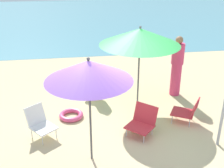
{
  "coord_description": "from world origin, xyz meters",
  "views": [
    {
      "loc": [
        -1.11,
        -5.38,
        3.64
      ],
      "look_at": [
        -0.17,
        1.16,
        0.7
      ],
      "focal_mm": 46.22,
      "sensor_mm": 36.0,
      "label": 1
    }
  ],
  "objects_px": {
    "person_a": "(177,66)",
    "umbrella_purple": "(89,71)",
    "beach_chair_c": "(142,121)",
    "person_b": "(95,82)",
    "swim_ring": "(71,115)",
    "beach_chair_a": "(40,122)",
    "umbrella_green": "(140,37)",
    "beach_chair_b": "(188,111)"
  },
  "relations": [
    {
      "from": "beach_chair_b",
      "to": "person_b",
      "type": "bearing_deg",
      "value": -7.38
    },
    {
      "from": "person_a",
      "to": "person_b",
      "type": "bearing_deg",
      "value": -104.0
    },
    {
      "from": "umbrella_green",
      "to": "beach_chair_b",
      "type": "height_order",
      "value": "umbrella_green"
    },
    {
      "from": "umbrella_purple",
      "to": "swim_ring",
      "type": "xyz_separation_m",
      "value": [
        -0.38,
        1.64,
        -1.79
      ]
    },
    {
      "from": "beach_chair_c",
      "to": "person_b",
      "type": "xyz_separation_m",
      "value": [
        -0.88,
        1.86,
        0.17
      ]
    },
    {
      "from": "person_b",
      "to": "swim_ring",
      "type": "xyz_separation_m",
      "value": [
        -0.69,
        -0.94,
        -0.43
      ]
    },
    {
      "from": "person_a",
      "to": "umbrella_purple",
      "type": "bearing_deg",
      "value": -58.23
    },
    {
      "from": "umbrella_purple",
      "to": "beach_chair_c",
      "type": "distance_m",
      "value": 2.07
    },
    {
      "from": "beach_chair_b",
      "to": "person_a",
      "type": "height_order",
      "value": "person_a"
    },
    {
      "from": "beach_chair_a",
      "to": "swim_ring",
      "type": "relative_size",
      "value": 1.27
    },
    {
      "from": "umbrella_purple",
      "to": "beach_chair_c",
      "type": "bearing_deg",
      "value": 31.38
    },
    {
      "from": "beach_chair_b",
      "to": "swim_ring",
      "type": "distance_m",
      "value": 2.81
    },
    {
      "from": "umbrella_purple",
      "to": "person_b",
      "type": "bearing_deg",
      "value": 83.13
    },
    {
      "from": "beach_chair_a",
      "to": "person_b",
      "type": "distance_m",
      "value": 2.14
    },
    {
      "from": "beach_chair_c",
      "to": "swim_ring",
      "type": "bearing_deg",
      "value": -77.47
    },
    {
      "from": "umbrella_green",
      "to": "swim_ring",
      "type": "bearing_deg",
      "value": -168.98
    },
    {
      "from": "beach_chair_c",
      "to": "swim_ring",
      "type": "xyz_separation_m",
      "value": [
        -1.56,
        0.92,
        -0.26
      ]
    },
    {
      "from": "umbrella_purple",
      "to": "umbrella_green",
      "type": "relative_size",
      "value": 0.98
    },
    {
      "from": "beach_chair_c",
      "to": "person_a",
      "type": "bearing_deg",
      "value": -174.74
    },
    {
      "from": "beach_chair_a",
      "to": "beach_chair_c",
      "type": "height_order",
      "value": "beach_chair_a"
    },
    {
      "from": "umbrella_green",
      "to": "beach_chair_a",
      "type": "bearing_deg",
      "value": -156.55
    },
    {
      "from": "beach_chair_c",
      "to": "person_a",
      "type": "relative_size",
      "value": 0.46
    },
    {
      "from": "umbrella_green",
      "to": "swim_ring",
      "type": "xyz_separation_m",
      "value": [
        -1.74,
        -0.34,
        -1.82
      ]
    },
    {
      "from": "beach_chair_a",
      "to": "beach_chair_b",
      "type": "xyz_separation_m",
      "value": [
        3.39,
        0.07,
        -0.03
      ]
    },
    {
      "from": "beach_chair_c",
      "to": "beach_chair_b",
      "type": "bearing_deg",
      "value": 146.28
    },
    {
      "from": "umbrella_purple",
      "to": "person_a",
      "type": "relative_size",
      "value": 1.23
    },
    {
      "from": "umbrella_purple",
      "to": "umbrella_green",
      "type": "height_order",
      "value": "umbrella_green"
    },
    {
      "from": "umbrella_green",
      "to": "beach_chair_c",
      "type": "distance_m",
      "value": 2.01
    },
    {
      "from": "person_b",
      "to": "beach_chair_a",
      "type": "bearing_deg",
      "value": 81.57
    },
    {
      "from": "beach_chair_b",
      "to": "person_b",
      "type": "relative_size",
      "value": 0.79
    },
    {
      "from": "beach_chair_b",
      "to": "person_b",
      "type": "distance_m",
      "value": 2.58
    },
    {
      "from": "beach_chair_c",
      "to": "person_a",
      "type": "distance_m",
      "value": 2.34
    },
    {
      "from": "beach_chair_a",
      "to": "beach_chair_c",
      "type": "xyz_separation_m",
      "value": [
        2.23,
        -0.21,
        -0.04
      ]
    },
    {
      "from": "person_a",
      "to": "person_b",
      "type": "distance_m",
      "value": 2.3
    },
    {
      "from": "umbrella_purple",
      "to": "person_b",
      "type": "xyz_separation_m",
      "value": [
        0.31,
        2.58,
        -1.36
      ]
    },
    {
      "from": "umbrella_green",
      "to": "beach_chair_a",
      "type": "distance_m",
      "value": 3.04
    },
    {
      "from": "umbrella_green",
      "to": "person_a",
      "type": "bearing_deg",
      "value": 24.47
    },
    {
      "from": "umbrella_purple",
      "to": "person_b",
      "type": "distance_m",
      "value": 2.94
    },
    {
      "from": "beach_chair_b",
      "to": "person_a",
      "type": "distance_m",
      "value": 1.64
    },
    {
      "from": "person_b",
      "to": "swim_ring",
      "type": "distance_m",
      "value": 1.24
    },
    {
      "from": "beach_chair_b",
      "to": "person_a",
      "type": "bearing_deg",
      "value": -68.22
    },
    {
      "from": "person_b",
      "to": "umbrella_green",
      "type": "bearing_deg",
      "value": -178.85
    }
  ]
}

